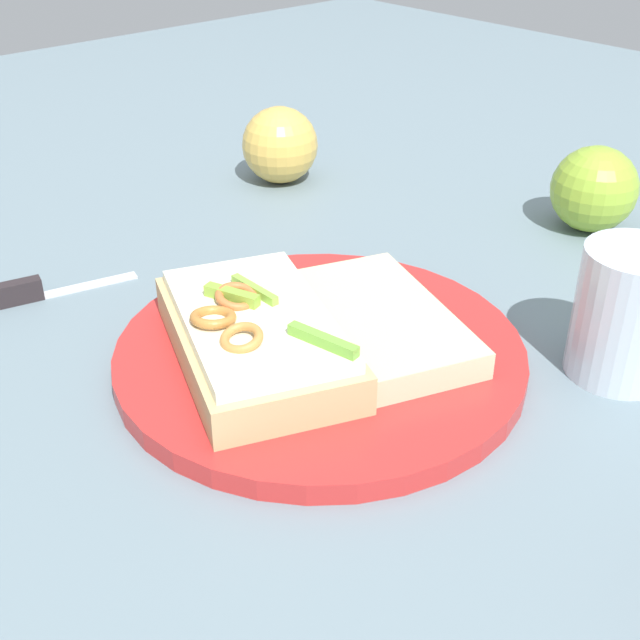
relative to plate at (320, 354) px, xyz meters
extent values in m
plane|color=slate|center=(0.00, 0.00, -0.01)|extent=(2.00, 2.00, 0.00)
cylinder|color=red|center=(0.00, 0.00, 0.00)|extent=(0.28, 0.28, 0.01)
cube|color=tan|center=(-0.04, 0.02, 0.02)|extent=(0.16, 0.19, 0.03)
cube|color=#EAE6C4|center=(-0.04, 0.02, 0.04)|extent=(0.14, 0.18, 0.01)
torus|color=#BA7633|center=(-0.07, 0.03, 0.05)|extent=(0.04, 0.04, 0.01)
torus|color=#BA6734|center=(-0.04, 0.04, 0.05)|extent=(0.04, 0.04, 0.01)
torus|color=#BE7F3D|center=(-0.07, -0.01, 0.04)|extent=(0.04, 0.04, 0.01)
cube|color=#85B93F|center=(-0.03, 0.04, 0.05)|extent=(0.01, 0.04, 0.01)
cube|color=#84AD38|center=(-0.04, 0.04, 0.05)|extent=(0.02, 0.04, 0.01)
cube|color=#6FB03C|center=(-0.03, -0.04, 0.05)|extent=(0.02, 0.05, 0.01)
cube|color=beige|center=(0.04, -0.02, 0.02)|extent=(0.13, 0.17, 0.02)
sphere|color=gold|center=(0.20, 0.28, 0.03)|extent=(0.09, 0.09, 0.08)
sphere|color=#8BB133|center=(0.33, 0.00, 0.03)|extent=(0.11, 0.11, 0.08)
cylinder|color=silver|center=(0.14, -0.14, 0.04)|extent=(0.07, 0.07, 0.09)
cube|color=silver|center=(-0.06, 0.21, -0.01)|extent=(0.07, 0.03, 0.00)
cube|color=#282124|center=(-0.13, 0.22, 0.00)|extent=(0.06, 0.02, 0.02)
camera|label=1|loc=(-0.32, -0.35, 0.31)|focal=46.28mm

